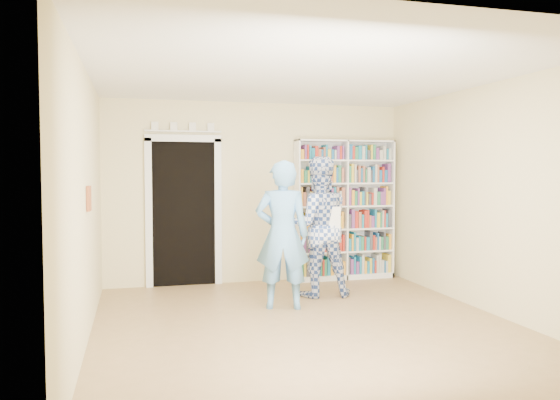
# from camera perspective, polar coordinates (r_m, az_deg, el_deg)

# --- Properties ---
(floor) EXTENTS (5.00, 5.00, 0.00)m
(floor) POSITION_cam_1_polar(r_m,az_deg,el_deg) (6.06, 2.88, -13.00)
(floor) COLOR olive
(floor) RESTS_ON ground
(ceiling) EXTENTS (5.00, 5.00, 0.00)m
(ceiling) POSITION_cam_1_polar(r_m,az_deg,el_deg) (5.91, 2.95, 13.03)
(ceiling) COLOR white
(ceiling) RESTS_ON wall_back
(wall_back) EXTENTS (4.50, 0.00, 4.50)m
(wall_back) POSITION_cam_1_polar(r_m,az_deg,el_deg) (8.24, -2.41, 0.78)
(wall_back) COLOR beige
(wall_back) RESTS_ON floor
(wall_left) EXTENTS (0.00, 5.00, 5.00)m
(wall_left) POSITION_cam_1_polar(r_m,az_deg,el_deg) (5.57, -19.70, -0.46)
(wall_left) COLOR beige
(wall_left) RESTS_ON floor
(wall_right) EXTENTS (0.00, 5.00, 5.00)m
(wall_right) POSITION_cam_1_polar(r_m,az_deg,el_deg) (6.86, 21.10, 0.13)
(wall_right) COLOR beige
(wall_right) RESTS_ON floor
(bookshelf) EXTENTS (1.56, 0.29, 2.15)m
(bookshelf) POSITION_cam_1_polar(r_m,az_deg,el_deg) (8.51, 6.74, -0.95)
(bookshelf) COLOR white
(bookshelf) RESTS_ON floor
(doorway) EXTENTS (1.10, 0.08, 2.43)m
(doorway) POSITION_cam_1_polar(r_m,az_deg,el_deg) (8.07, -10.02, -0.53)
(doorway) COLOR black
(doorway) RESTS_ON floor
(wall_art) EXTENTS (0.03, 0.25, 0.25)m
(wall_art) POSITION_cam_1_polar(r_m,az_deg,el_deg) (5.77, -19.34, 0.15)
(wall_art) COLOR brown
(wall_art) RESTS_ON wall_left
(man_blue) EXTENTS (0.74, 0.58, 1.80)m
(man_blue) POSITION_cam_1_polar(r_m,az_deg,el_deg) (6.64, 0.24, -3.65)
(man_blue) COLOR #619FD8
(man_blue) RESTS_ON floor
(man_plaid) EXTENTS (0.97, 0.79, 1.87)m
(man_plaid) POSITION_cam_1_polar(r_m,az_deg,el_deg) (7.31, 3.97, -2.79)
(man_plaid) COLOR navy
(man_plaid) RESTS_ON floor
(paper_sheet) EXTENTS (0.22, 0.06, 0.31)m
(paper_sheet) POSITION_cam_1_polar(r_m,az_deg,el_deg) (7.08, 5.44, -1.96)
(paper_sheet) COLOR white
(paper_sheet) RESTS_ON man_plaid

